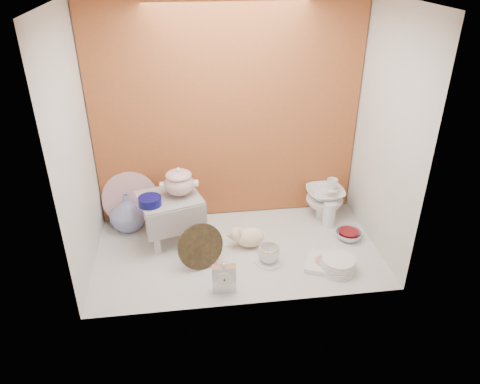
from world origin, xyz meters
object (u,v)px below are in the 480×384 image
object	(u,v)px
floral_platter	(131,199)
crystal_bowl	(348,235)
mantel_clock	(224,277)
step_stool	(171,218)
plush_pig	(250,237)
gold_rim_teacup	(269,254)
porcelain_tower	(325,198)
blue_white_vase	(128,212)
dinner_plate_stack	(338,265)
soup_tureen	(179,181)

from	to	relation	value
floral_platter	crystal_bowl	distance (m)	1.51
mantel_clock	crystal_bowl	distance (m)	0.98
step_stool	plush_pig	size ratio (longest dim) A/B	1.60
gold_rim_teacup	step_stool	bearing A→B (deg)	150.23
porcelain_tower	blue_white_vase	bearing A→B (deg)	178.96
mantel_clock	crystal_bowl	world-z (taller)	mantel_clock
step_stool	dinner_plate_stack	world-z (taller)	step_stool
soup_tureen	crystal_bowl	bearing A→B (deg)	-8.80
dinner_plate_stack	crystal_bowl	world-z (taller)	dinner_plate_stack
plush_pig	dinner_plate_stack	distance (m)	0.59
floral_platter	gold_rim_teacup	distance (m)	1.05
plush_pig	gold_rim_teacup	distance (m)	0.21
step_stool	dinner_plate_stack	distance (m)	1.11
mantel_clock	plush_pig	bearing A→B (deg)	65.62
gold_rim_teacup	dinner_plate_stack	distance (m)	0.42
soup_tureen	porcelain_tower	bearing A→B (deg)	7.32
soup_tureen	mantel_clock	distance (m)	0.70
soup_tureen	porcelain_tower	xyz separation A→B (m)	(1.02, 0.13, -0.27)
crystal_bowl	porcelain_tower	size ratio (longest dim) A/B	0.56
crystal_bowl	gold_rim_teacup	bearing A→B (deg)	-162.36
crystal_bowl	porcelain_tower	xyz separation A→B (m)	(-0.08, 0.30, 0.13)
mantel_clock	crystal_bowl	bearing A→B (deg)	27.72
floral_platter	dinner_plate_stack	distance (m)	1.46
floral_platter	porcelain_tower	world-z (taller)	floral_platter
step_stool	floral_platter	bearing A→B (deg)	122.65
soup_tureen	dinner_plate_stack	bearing A→B (deg)	-28.08
soup_tureen	crystal_bowl	size ratio (longest dim) A/B	1.36
floral_platter	step_stool	bearing A→B (deg)	-41.00
soup_tureen	porcelain_tower	world-z (taller)	soup_tureen
step_stool	soup_tureen	size ratio (longest dim) A/B	1.63
floral_platter	dinner_plate_stack	size ratio (longest dim) A/B	1.78
mantel_clock	soup_tureen	bearing A→B (deg)	113.36
crystal_bowl	dinner_plate_stack	bearing A→B (deg)	-119.61
plush_pig	mantel_clock	bearing A→B (deg)	-94.65
mantel_clock	gold_rim_teacup	distance (m)	0.38
step_stool	blue_white_vase	distance (m)	0.34
soup_tureen	plush_pig	distance (m)	0.58
blue_white_vase	porcelain_tower	xyz separation A→B (m)	(1.39, -0.03, 0.02)
mantel_clock	plush_pig	size ratio (longest dim) A/B	0.82
step_stool	soup_tureen	bearing A→B (deg)	-2.82
blue_white_vase	gold_rim_teacup	size ratio (longest dim) A/B	1.95
gold_rim_teacup	porcelain_tower	bearing A→B (deg)	44.45
crystal_bowl	porcelain_tower	distance (m)	0.34
crystal_bowl	porcelain_tower	world-z (taller)	porcelain_tower
gold_rim_teacup	dinner_plate_stack	size ratio (longest dim) A/B	0.61
gold_rim_teacup	crystal_bowl	size ratio (longest dim) A/B	0.78
blue_white_vase	gold_rim_teacup	distance (m)	1.03
step_stool	blue_white_vase	bearing A→B (deg)	133.45
dinner_plate_stack	crystal_bowl	size ratio (longest dim) A/B	1.28
floral_platter	mantel_clock	bearing A→B (deg)	-54.96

